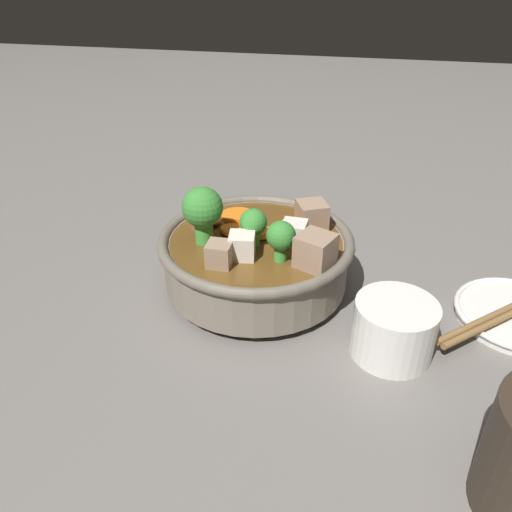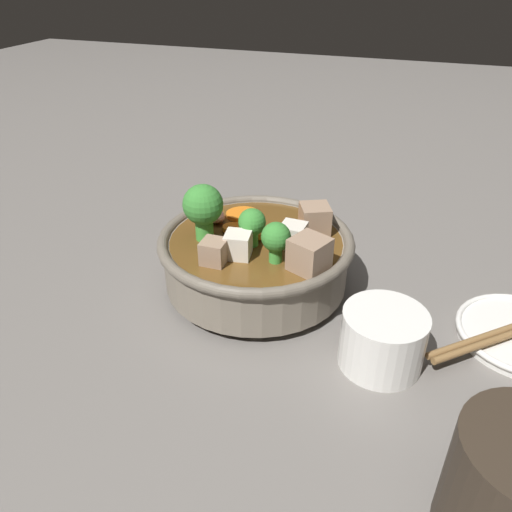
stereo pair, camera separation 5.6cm
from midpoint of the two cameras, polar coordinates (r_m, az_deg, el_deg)
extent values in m
plane|color=slate|center=(0.58, 2.75, -3.61)|extent=(3.00, 3.00, 0.00)
cylinder|color=slate|center=(0.58, 2.77, -3.21)|extent=(0.11, 0.11, 0.01)
cylinder|color=slate|center=(0.56, 2.85, -0.55)|extent=(0.20, 0.20, 0.05)
torus|color=#685F52|center=(0.55, 2.92, 1.81)|extent=(0.22, 0.22, 0.01)
cylinder|color=brown|center=(0.56, 2.88, 0.50)|extent=(0.19, 0.19, 0.03)
cylinder|color=orange|center=(0.56, 0.88, 2.98)|extent=(0.05, 0.05, 0.01)
cylinder|color=orange|center=(0.56, 3.16, 2.58)|extent=(0.04, 0.04, 0.01)
cylinder|color=orange|center=(0.60, 1.10, 4.75)|extent=(0.06, 0.06, 0.01)
cylinder|color=orange|center=(0.56, 6.66, 2.76)|extent=(0.05, 0.05, 0.01)
cylinder|color=green|center=(0.53, 2.46, 2.01)|extent=(0.01, 0.01, 0.02)
sphere|color=#388433|center=(0.52, 2.50, 3.83)|extent=(0.03, 0.03, 0.03)
cylinder|color=green|center=(0.54, -3.00, 3.13)|extent=(0.02, 0.02, 0.03)
sphere|color=#388433|center=(0.53, -3.09, 5.82)|extent=(0.04, 0.04, 0.04)
cylinder|color=green|center=(0.51, 5.41, 0.18)|extent=(0.01, 0.01, 0.02)
sphere|color=#388433|center=(0.50, 5.52, 2.10)|extent=(0.03, 0.03, 0.03)
cube|color=silver|center=(0.53, 7.20, 2.15)|extent=(0.03, 0.03, 0.03)
cube|color=#9E7F66|center=(0.56, 9.56, 4.13)|extent=(0.04, 0.04, 0.03)
cube|color=silver|center=(0.51, 1.05, 1.20)|extent=(0.03, 0.03, 0.03)
cube|color=#9E7F66|center=(0.49, 9.35, 0.11)|extent=(0.04, 0.04, 0.03)
cube|color=#9E7F66|center=(0.50, -1.65, 0.40)|extent=(0.02, 0.02, 0.02)
ellipsoid|color=#EA9E84|center=(0.59, -2.55, 4.83)|extent=(0.05, 0.05, 0.02)
cylinder|color=white|center=(0.49, 17.51, -9.17)|extent=(0.08, 0.08, 0.06)
cylinder|color=brown|center=(0.48, 17.84, -7.61)|extent=(0.07, 0.07, 0.00)
camera|label=1|loc=(0.03, -87.14, 1.76)|focal=35.00mm
camera|label=2|loc=(0.03, 92.86, -1.76)|focal=35.00mm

